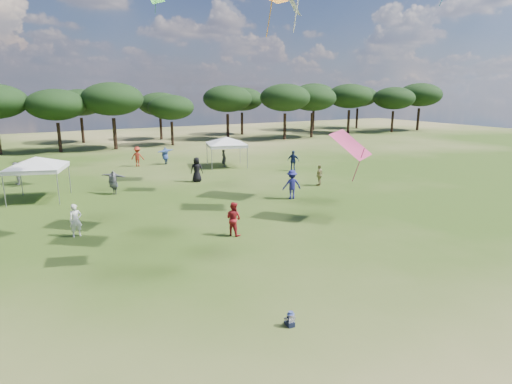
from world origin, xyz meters
The scene contains 6 objects.
ground centered at (0.00, 0.00, 0.00)m, with size 140.00×140.00×0.00m, color #354C17.
tree_line centered at (2.39, 47.41, 5.42)m, with size 108.78×17.63×7.77m.
tent_left centered at (-5.69, 22.49, 2.60)m, with size 6.06×6.06×3.03m.
tent_right centered at (9.69, 27.64, 2.53)m, with size 6.44×6.44×2.95m.
toddler centered at (-0.08, 2.46, 0.21)m, with size 0.33×0.36×0.48m.
festival_crowd centered at (0.18, 22.39, 0.85)m, with size 27.48×22.06×1.86m.
Camera 1 is at (-6.43, -6.94, 6.79)m, focal length 30.00 mm.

